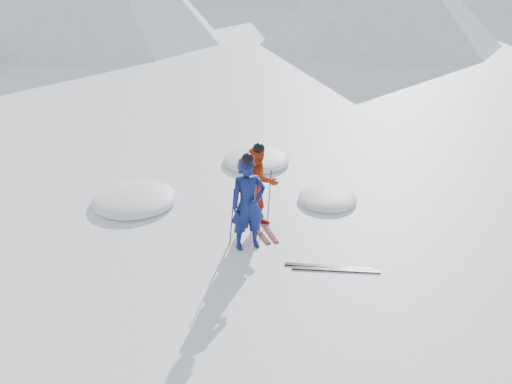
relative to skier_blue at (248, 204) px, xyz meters
name	(u,v)px	position (x,y,z in m)	size (l,w,h in m)	color
ground	(336,238)	(1.90, -0.23, -0.99)	(160.00, 160.00, 0.00)	white
skier_blue	(248,204)	(0.00, 0.00, 0.00)	(0.72, 0.47, 1.98)	#0D1853
skier_red	(259,188)	(0.48, 0.80, -0.07)	(0.90, 0.70, 1.84)	#BC320F
pole_blue_left	(232,217)	(-0.30, 0.15, -0.33)	(0.02, 0.02, 1.32)	black
pole_blue_right	(256,211)	(0.25, 0.25, -0.33)	(0.02, 0.02, 1.32)	black
pole_red_left	(242,198)	(0.18, 1.05, -0.37)	(0.02, 0.02, 1.23)	black
pole_red_right	(269,196)	(0.78, 0.95, -0.37)	(0.02, 0.02, 1.23)	black
ski_worn_left	(253,225)	(0.36, 0.80, -0.97)	(0.09, 1.70, 0.03)	black
ski_worn_right	(264,224)	(0.60, 0.80, -0.97)	(0.09, 1.70, 0.03)	black
ski_loose_a	(328,267)	(1.26, -1.21, -0.97)	(0.09, 1.70, 0.03)	black
ski_loose_b	(336,270)	(1.36, -1.36, -0.97)	(0.09, 1.70, 0.03)	black
snow_lumps	(215,186)	(0.03, 3.10, -0.99)	(6.20, 4.49, 0.45)	white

